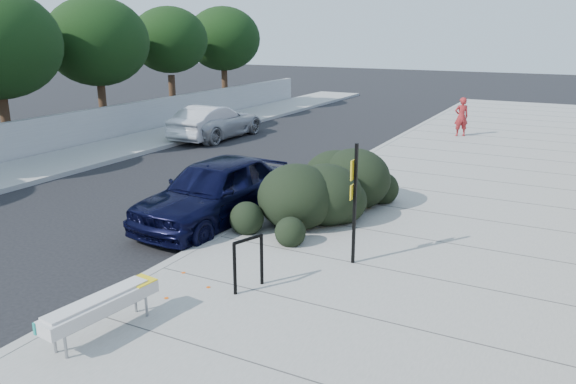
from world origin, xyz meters
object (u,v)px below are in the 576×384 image
(bike_rack, at_px, (248,258))
(sedan_navy, at_px, (215,191))
(bench, at_px, (101,306))
(sign_post, at_px, (354,196))
(pedestrian, at_px, (461,117))
(suv_silver, at_px, (218,122))
(wagon_silver, at_px, (211,122))

(bike_rack, distance_m, sedan_navy, 4.26)
(bike_rack, bearing_deg, bench, -96.64)
(sign_post, bearing_deg, pedestrian, 94.12)
(suv_silver, bearing_deg, bike_rack, 127.32)
(sedan_navy, distance_m, pedestrian, 14.75)
(sign_post, height_order, pedestrian, sign_post)
(suv_silver, bearing_deg, bench, 119.58)
(suv_silver, relative_size, pedestrian, 2.87)
(bench, relative_size, suv_silver, 0.41)
(bike_rack, bearing_deg, pedestrian, 108.86)
(bike_rack, relative_size, sign_post, 0.40)
(bench, bearing_deg, sedan_navy, 114.18)
(bench, xyz_separation_m, pedestrian, (1.44, 19.93, 0.38))
(suv_silver, xyz_separation_m, pedestrian, (9.85, 4.56, 0.32))
(bench, distance_m, pedestrian, 19.98)
(bike_rack, xyz_separation_m, wagon_silver, (-9.59, 12.47, 0.00))
(bike_rack, xyz_separation_m, suv_silver, (-9.59, 12.98, -0.07))
(bike_rack, relative_size, pedestrian, 0.58)
(bench, xyz_separation_m, wagon_silver, (-8.41, 14.84, 0.13))
(sedan_navy, bearing_deg, pedestrian, 81.48)
(wagon_silver, bearing_deg, sign_post, 134.36)
(wagon_silver, height_order, suv_silver, wagon_silver)
(wagon_silver, relative_size, pedestrian, 2.66)
(bench, height_order, suv_silver, suv_silver)
(suv_silver, bearing_deg, wagon_silver, 90.88)
(bike_rack, bearing_deg, sign_post, 78.27)
(sedan_navy, distance_m, suv_silver, 11.91)
(bench, relative_size, sedan_navy, 0.41)
(sign_post, bearing_deg, suv_silver, 135.12)
(bench, bearing_deg, suv_silver, 125.64)
(sign_post, relative_size, sedan_navy, 0.50)
(bike_rack, bearing_deg, sedan_navy, 152.38)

